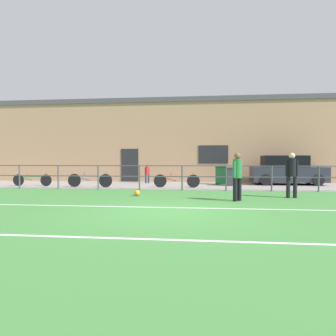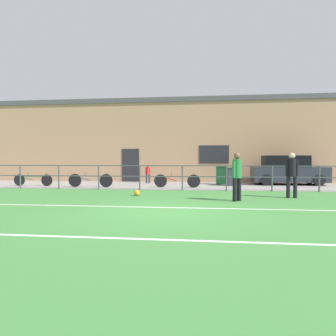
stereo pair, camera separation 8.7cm
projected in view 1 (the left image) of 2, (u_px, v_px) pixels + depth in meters
name	position (u px, v px, depth m)	size (l,w,h in m)	color
ground	(166.00, 213.00, 8.37)	(60.00, 44.00, 0.04)	#42843D
field_line_touchline	(170.00, 207.00, 9.14)	(36.00, 0.11, 0.00)	white
field_line_hash	(147.00, 239.00, 5.50)	(36.00, 0.11, 0.00)	white
pavement_strip	(185.00, 186.00, 16.81)	(48.00, 5.00, 0.02)	gray
perimeter_fence	(182.00, 174.00, 14.30)	(36.07, 0.07, 1.15)	#474C51
clubhouse_facade	(189.00, 141.00, 20.41)	(28.00, 2.56, 5.31)	tan
player_goalkeeper	(292.00, 172.00, 11.44)	(0.46, 0.29, 1.66)	black
player_striker	(237.00, 174.00, 10.58)	(0.34, 0.36, 1.65)	black
soccer_ball_match	(137.00, 193.00, 12.11)	(0.23, 0.23, 0.23)	orange
spectator_child	(147.00, 173.00, 18.36)	(0.30, 0.19, 1.11)	#232D4C
parked_car_red	(287.00, 171.00, 17.40)	(3.96, 1.78, 1.62)	#282D38
bicycle_parked_0	(90.00, 180.00, 15.71)	(2.32, 0.04, 0.77)	black
bicycle_parked_1	(177.00, 181.00, 15.55)	(2.32, 0.04, 0.74)	black
bicycle_parked_2	(32.00, 180.00, 16.44)	(2.16, 0.04, 0.72)	black
trash_bin_0	(233.00, 176.00, 16.59)	(0.64, 0.55, 0.98)	#33383D
trash_bin_1	(221.00, 175.00, 17.53)	(0.60, 0.51, 1.04)	#194C28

